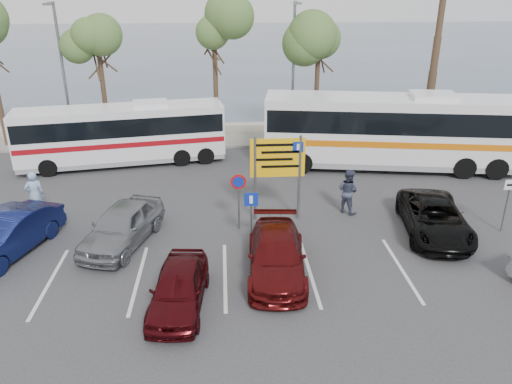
{
  "coord_description": "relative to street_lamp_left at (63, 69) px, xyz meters",
  "views": [
    {
      "loc": [
        -1.13,
        -15.44,
        9.23
      ],
      "look_at": [
        0.13,
        3.0,
        1.33
      ],
      "focal_mm": 35.0,
      "sensor_mm": 36.0,
      "label": 1
    }
  ],
  "objects": [
    {
      "name": "coach_bus_left",
      "position": [
        3.5,
        -3.02,
        -3.05
      ],
      "size": [
        10.92,
        4.04,
        3.33
      ],
      "color": "silver",
      "rests_on": "ground"
    },
    {
      "name": "car_silver_a",
      "position": [
        5.0,
        -12.02,
        -3.84
      ],
      "size": [
        3.09,
        4.81,
        1.52
      ],
      "primitive_type": "imported",
      "rotation": [
        0.0,
        0.0,
        -0.31
      ],
      "color": "gray",
      "rests_on": "ground"
    },
    {
      "name": "street_lamp_right",
      "position": [
        13.0,
        0.0,
        0.0
      ],
      "size": [
        0.45,
        1.15,
        8.01
      ],
      "color": "slate",
      "rests_on": "kerb_strip"
    },
    {
      "name": "coach_bus_right",
      "position": [
        17.5,
        -4.54,
        -2.74
      ],
      "size": [
        13.14,
        4.74,
        4.01
      ],
      "color": "silver",
      "rests_on": "ground"
    },
    {
      "name": "sign_no_stop",
      "position": [
        9.4,
        -11.13,
        -3.02
      ],
      "size": [
        0.6,
        0.08,
        2.35
      ],
      "color": "slate",
      "rests_on": "ground"
    },
    {
      "name": "street_lamp_left",
      "position": [
        0.0,
        0.0,
        0.0
      ],
      "size": [
        0.45,
        1.15,
        8.01
      ],
      "color": "slate",
      "rests_on": "kerb_strip"
    },
    {
      "name": "car_red",
      "position": [
        7.4,
        -16.13,
        -3.94
      ],
      "size": [
        1.9,
        4.0,
        1.32
      ],
      "primitive_type": "imported",
      "rotation": [
        0.0,
        0.0,
        -0.09
      ],
      "color": "#3E080D",
      "rests_on": "ground"
    },
    {
      "name": "direction_sign",
      "position": [
        11.0,
        -10.32,
        -2.17
      ],
      "size": [
        2.2,
        0.12,
        3.6
      ],
      "color": "slate",
      "rests_on": "ground"
    },
    {
      "name": "seawall",
      "position": [
        10.0,
        2.48,
        -4.3
      ],
      "size": [
        48.0,
        0.8,
        0.6
      ],
      "primitive_type": "cube",
      "color": "#A8A086",
      "rests_on": "ground"
    },
    {
      "name": "car_blue",
      "position": [
        1.0,
        -12.5,
        -3.83
      ],
      "size": [
        3.07,
        4.94,
        1.54
      ],
      "primitive_type": "imported",
      "rotation": [
        0.0,
        0.0,
        -0.33
      ],
      "color": "#0F174A",
      "rests_on": "ground"
    },
    {
      "name": "kerb_strip",
      "position": [
        10.0,
        0.48,
        -4.52
      ],
      "size": [
        44.0,
        2.4,
        0.15
      ],
      "primitive_type": "cube",
      "color": "gray",
      "rests_on": "ground"
    },
    {
      "name": "pedestrian_far",
      "position": [
        14.07,
        -9.85,
        -3.63
      ],
      "size": [
        1.19,
        1.19,
        1.95
      ],
      "primitive_type": "imported",
      "rotation": [
        0.0,
        0.0,
        2.33
      ],
      "color": "#383D55",
      "rests_on": "ground"
    },
    {
      "name": "ground",
      "position": [
        10.0,
        -13.52,
        -4.6
      ],
      "size": [
        120.0,
        120.0,
        0.0
      ],
      "primitive_type": "plane",
      "color": "#333335",
      "rests_on": "ground"
    },
    {
      "name": "tree_mid",
      "position": [
        8.5,
        0.48,
        2.06
      ],
      "size": [
        3.2,
        3.2,
        8.0
      ],
      "color": "#382619",
      "rests_on": "kerb_strip"
    },
    {
      "name": "tree_left",
      "position": [
        2.0,
        0.48,
        1.41
      ],
      "size": [
        3.2,
        3.2,
        7.2
      ],
      "color": "#382619",
      "rests_on": "kerb_strip"
    },
    {
      "name": "lane_markings",
      "position": [
        8.86,
        -14.52,
        -4.6
      ],
      "size": [
        12.02,
        4.2,
        0.01
      ],
      "primitive_type": null,
      "color": "silver",
      "rests_on": "ground"
    },
    {
      "name": "sign_parking",
      "position": [
        9.8,
        -12.73,
        -3.13
      ],
      "size": [
        0.5,
        0.07,
        2.25
      ],
      "color": "slate",
      "rests_on": "ground"
    },
    {
      "name": "tree_right",
      "position": [
        14.5,
        0.48,
        1.57
      ],
      "size": [
        3.2,
        3.2,
        7.4
      ],
      "color": "#382619",
      "rests_on": "kerb_strip"
    },
    {
      "name": "pedestrian_near",
      "position": [
        1.0,
        -9.41,
        -3.59
      ],
      "size": [
        0.86,
        0.72,
        2.02
      ],
      "primitive_type": "imported",
      "rotation": [
        0.0,
        0.0,
        3.52
      ],
      "color": "#8DA9CE",
      "rests_on": "ground"
    },
    {
      "name": "sign_taxi",
      "position": [
        19.8,
        -12.03,
        -3.18
      ],
      "size": [
        0.5,
        0.07,
        2.2
      ],
      "color": "slate",
      "rests_on": "ground"
    },
    {
      "name": "sea",
      "position": [
        10.0,
        46.48,
        -4.59
      ],
      "size": [
        140.0,
        140.0,
        0.0
      ],
      "primitive_type": "plane",
      "color": "#3A4A5C",
      "rests_on": "ground"
    },
    {
      "name": "suv_black",
      "position": [
        17.0,
        -12.02,
        -3.92
      ],
      "size": [
        2.99,
        5.18,
        1.36
      ],
      "primitive_type": "imported",
      "rotation": [
        0.0,
        0.0,
        -0.16
      ],
      "color": "black",
      "rests_on": "ground"
    },
    {
      "name": "car_maroon",
      "position": [
        10.55,
        -14.47,
        -3.92
      ],
      "size": [
        2.27,
        4.83,
        1.36
      ],
      "primitive_type": "imported",
      "rotation": [
        0.0,
        0.0,
        -0.08
      ],
      "color": "#520D0E",
      "rests_on": "ground"
    }
  ]
}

